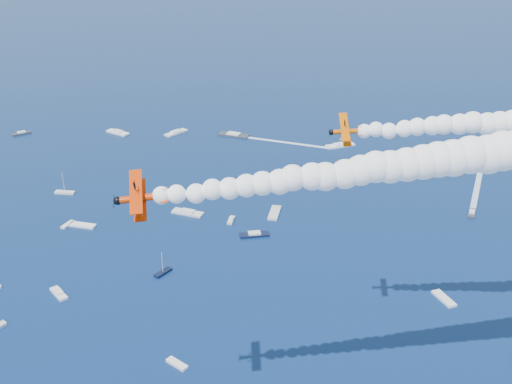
# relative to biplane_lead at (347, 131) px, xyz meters

# --- Properties ---
(biplane_lead) EXTENTS (7.75, 9.49, 7.87)m
(biplane_lead) POSITION_rel_biplane_lead_xyz_m (0.00, 0.00, 0.00)
(biplane_lead) COLOR #D75904
(biplane_trail) EXTENTS (10.56, 12.45, 9.11)m
(biplane_trail) POSITION_rel_biplane_lead_xyz_m (-31.32, -32.26, -0.45)
(biplane_trail) COLOR red
(smoke_trail_trail) EXTENTS (68.28, 37.87, 12.00)m
(smoke_trail_trail) POSITION_rel_biplane_lead_xyz_m (0.50, -23.90, 2.08)
(smoke_trail_trail) COLOR white
(spectator_boats) EXTENTS (229.37, 156.51, 0.70)m
(spectator_boats) POSITION_rel_biplane_lead_xyz_m (-28.42, 83.16, -56.53)
(spectator_boats) COLOR #323743
(spectator_boats) RESTS_ON ground
(boat_wakes) EXTENTS (141.83, 59.97, 0.04)m
(boat_wakes) POSITION_rel_biplane_lead_xyz_m (40.92, 119.33, -56.85)
(boat_wakes) COLOR white
(boat_wakes) RESTS_ON ground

